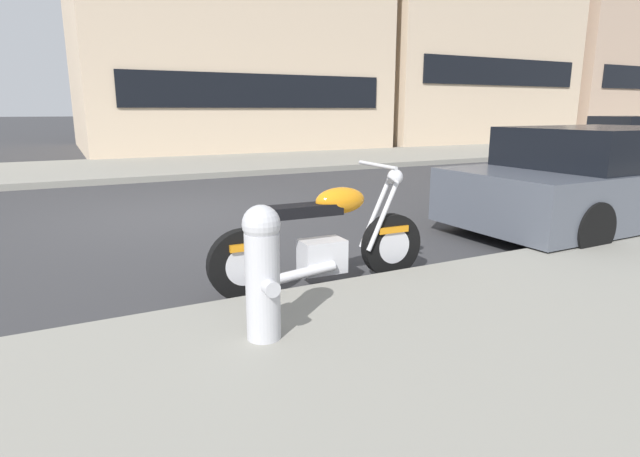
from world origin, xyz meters
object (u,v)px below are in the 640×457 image
Objects in this scene: car_opposite_curb at (627,137)px; fire_hydrant at (262,269)px; parked_motorcycle at (325,242)px; parked_car_mid_block at (602,181)px.

car_opposite_curb reaches higher than fire_hydrant.
car_opposite_curb reaches higher than parked_motorcycle.
car_opposite_curb is 5.22× the size of fire_hydrant.
fire_hydrant is at bearing 28.25° from car_opposite_curb.
parked_car_mid_block reaches higher than parked_motorcycle.
fire_hydrant is (-16.81, -8.40, -0.04)m from car_opposite_curb.
parked_car_mid_block is 0.97× the size of car_opposite_curb.
parked_car_mid_block is 5.07× the size of fire_hydrant.
parked_car_mid_block is 5.64m from fire_hydrant.
parked_car_mid_block reaches higher than fire_hydrant.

